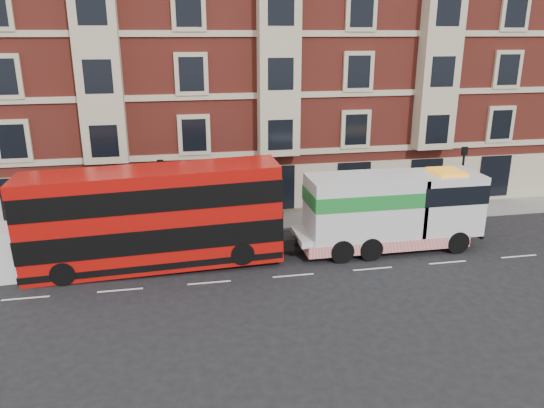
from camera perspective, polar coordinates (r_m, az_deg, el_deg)
The scene contains 9 objects.
ground at distance 25.52m, azimuth 2.30°, elevation -7.70°, with size 120.00×120.00×0.00m, color black.
sidewalk at distance 32.28m, azimuth -0.72°, elevation -1.92°, with size 90.00×3.00×0.15m, color slate.
victorian_terrace at distance 37.85m, azimuth -2.11°, elevation 16.46°, with size 45.00×12.00×20.40m.
lamp_post_west at distance 29.79m, azimuth -11.72°, elevation 1.25°, with size 0.35×0.15×4.35m.
lamp_post_east at distance 34.47m, azimuth 19.73°, elevation 2.83°, with size 0.35×0.15×4.35m.
double_decker_bus at distance 26.10m, azimuth -12.69°, elevation -1.31°, with size 12.24×2.81×4.96m.
tow_truck at distance 28.44m, azimuth 12.41°, elevation -0.67°, with size 9.81×2.90×4.09m.
box_van at distance 27.67m, azimuth -24.81°, elevation -4.59°, with size 4.86×2.23×2.48m.
pedestrian at distance 32.58m, azimuth -24.46°, elevation -1.86°, with size 0.55×0.36×1.50m, color #16252C.
Camera 1 is at (-5.35, -22.38, 11.04)m, focal length 35.00 mm.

